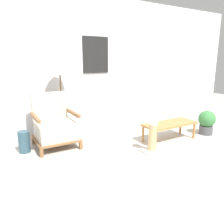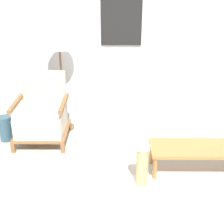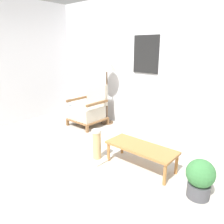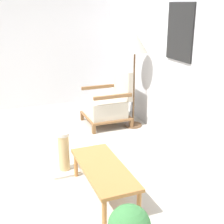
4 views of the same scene
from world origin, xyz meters
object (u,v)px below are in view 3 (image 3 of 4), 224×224
object	(u,v)px
floor_lamp	(107,67)
coffee_table	(141,149)
vase	(74,113)
potted_plant	(200,178)
scratching_post	(97,148)
armchair	(88,110)

from	to	relation	value
floor_lamp	coffee_table	xyz separation A→B (m)	(1.66, -1.11, -0.99)
vase	potted_plant	size ratio (longest dim) A/B	0.73
coffee_table	vase	world-z (taller)	vase
floor_lamp	scratching_post	distance (m)	2.03
armchair	coffee_table	distance (m)	2.05
potted_plant	armchair	bearing A→B (deg)	162.42
armchair	coffee_table	size ratio (longest dim) A/B	0.88
vase	scratching_post	bearing A→B (deg)	-29.66
armchair	scratching_post	distance (m)	1.64
floor_lamp	scratching_post	xyz separation A→B (m)	(1.03, -1.38, -1.08)
potted_plant	floor_lamp	bearing A→B (deg)	154.20
vase	armchair	bearing A→B (deg)	1.88
floor_lamp	vase	xyz separation A→B (m)	(-0.75, -0.36, -1.10)
vase	scratching_post	world-z (taller)	scratching_post
coffee_table	vase	size ratio (longest dim) A/B	2.94
armchair	potted_plant	xyz separation A→B (m)	(2.79, -0.88, -0.09)
armchair	floor_lamp	distance (m)	1.02
floor_lamp	potted_plant	xyz separation A→B (m)	(2.54, -1.23, -1.02)
floor_lamp	scratching_post	size ratio (longest dim) A/B	3.00
coffee_table	vase	bearing A→B (deg)	162.76
floor_lamp	coffee_table	size ratio (longest dim) A/B	1.46
armchair	coffee_table	bearing A→B (deg)	-21.91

